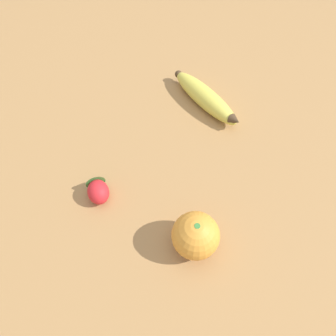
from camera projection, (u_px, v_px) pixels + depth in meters
name	position (u px, v px, depth m)	size (l,w,h in m)	color
ground_plane	(200.00, 153.00, 0.66)	(3.00, 3.00, 0.00)	#A87A47
banana	(206.00, 98.00, 0.72)	(0.20, 0.10, 0.04)	#DBCC4C
orange	(196.00, 235.00, 0.53)	(0.08, 0.08, 0.08)	orange
strawberry	(98.00, 190.00, 0.60)	(0.05, 0.04, 0.04)	red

